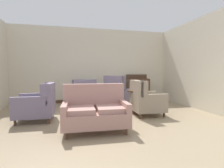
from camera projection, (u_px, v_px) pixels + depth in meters
The scene contains 13 objects.
ground at pixel (108, 121), 4.35m from camera, with size 9.07×9.07×0.00m, color #9E896B.
wall_back at pixel (93, 66), 7.11m from camera, with size 6.64×0.08×3.04m, color beige.
wall_right at pixel (195, 64), 5.85m from camera, with size 0.08×4.14×3.04m, color beige.
baseboard_back at pixel (94, 100), 7.16m from camera, with size 6.48×0.03×0.12m, color #4C3323.
coffee_table at pixel (97, 101), 4.84m from camera, with size 0.84×0.84×0.53m.
porcelain_vase at pixel (97, 93), 4.87m from camera, with size 0.20×0.20×0.32m.
settee at pixel (95, 112), 3.62m from camera, with size 1.39×0.84×0.99m.
armchair_back_corner at pixel (145, 101), 4.89m from camera, with size 0.87×0.81×1.01m.
armchair_near_sideboard at pixel (117, 94), 6.15m from camera, with size 1.09×1.10×1.12m.
armchair_beside_settee at pixel (82, 95), 6.29m from camera, with size 1.04×1.09×0.98m.
armchair_near_window at pixel (38, 105), 4.34m from camera, with size 0.94×0.81×0.97m.
side_table at pixel (137, 99), 5.15m from camera, with size 0.58×0.58×0.70m.
sideboard at pixel (138, 88), 7.33m from camera, with size 0.94×0.39×1.14m.
Camera 1 is at (-0.90, -4.18, 1.26)m, focal length 27.27 mm.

